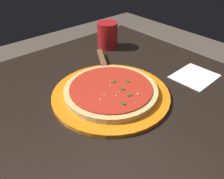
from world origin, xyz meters
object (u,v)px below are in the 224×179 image
pizza (112,89)px  cup_tall_drink (107,35)px  napkin_folded_right (195,76)px  serving_plate (112,94)px  pizza_server (103,64)px

pizza → cup_tall_drink: (-0.21, -0.27, 0.03)m
pizza → cup_tall_drink: cup_tall_drink is taller
napkin_folded_right → serving_plate: bearing=-20.3°
pizza → serving_plate: bearing=-84.2°
cup_tall_drink → pizza: bearing=51.9°
serving_plate → cup_tall_drink: bearing=-128.1°
cup_tall_drink → serving_plate: bearing=51.9°
pizza → pizza_server: (-0.08, -0.14, -0.00)m
pizza_server → napkin_folded_right: pizza_server is taller
cup_tall_drink → napkin_folded_right: (-0.06, 0.37, -0.05)m
pizza_server → cup_tall_drink: 0.18m
pizza_server → napkin_folded_right: (-0.19, 0.24, -0.01)m
pizza → pizza_server: bearing=-120.6°
cup_tall_drink → pizza_server: bearing=45.2°
pizza → pizza_server: pizza is taller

